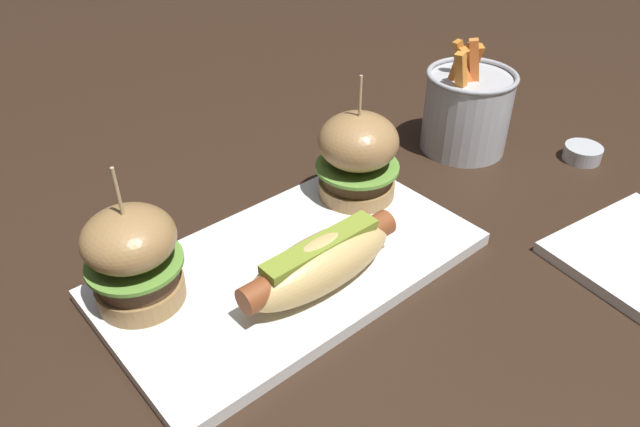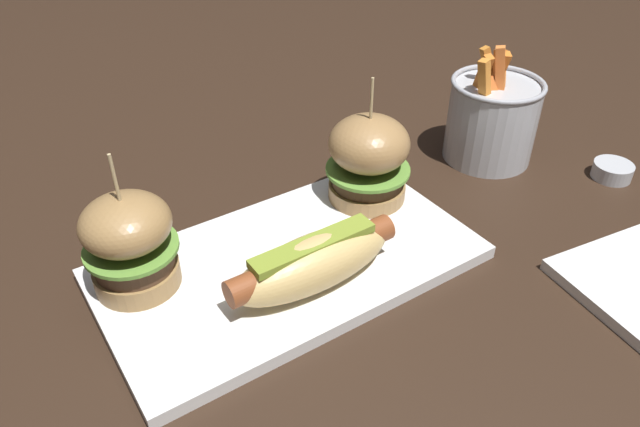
% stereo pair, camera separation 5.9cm
% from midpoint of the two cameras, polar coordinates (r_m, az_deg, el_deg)
% --- Properties ---
extents(ground_plane, '(3.00, 3.00, 0.00)m').
position_cam_midpoint_polar(ground_plane, '(0.60, -5.47, -5.60)').
color(ground_plane, black).
extents(platter_main, '(0.37, 0.20, 0.01)m').
position_cam_midpoint_polar(platter_main, '(0.60, -5.51, -5.10)').
color(platter_main, white).
rests_on(platter_main, ground).
extents(hot_dog, '(0.17, 0.06, 0.05)m').
position_cam_midpoint_polar(hot_dog, '(0.55, -3.03, -4.75)').
color(hot_dog, tan).
rests_on(hot_dog, platter_main).
extents(slider_left, '(0.09, 0.09, 0.14)m').
position_cam_midpoint_polar(slider_left, '(0.55, -20.29, -4.05)').
color(slider_left, '#9C7646').
rests_on(slider_left, platter_main).
extents(slider_right, '(0.09, 0.09, 0.14)m').
position_cam_midpoint_polar(slider_right, '(0.66, 1.07, 5.46)').
color(slider_right, '#9F7647').
rests_on(slider_right, platter_main).
extents(fries_bucket, '(0.11, 0.11, 0.15)m').
position_cam_midpoint_polar(fries_bucket, '(0.80, 11.75, 9.63)').
color(fries_bucket, '#B7BABF').
rests_on(fries_bucket, ground).
extents(sauce_ramekin, '(0.05, 0.05, 0.02)m').
position_cam_midpoint_polar(sauce_ramekin, '(0.83, 21.91, 5.34)').
color(sauce_ramekin, '#B7BABF').
rests_on(sauce_ramekin, ground).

